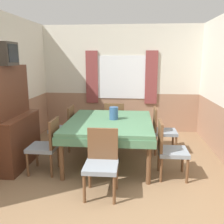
% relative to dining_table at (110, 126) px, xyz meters
% --- Properties ---
extents(ground_plane, '(16.00, 16.00, 0.00)m').
position_rel_dining_table_xyz_m(ground_plane, '(0.08, -1.75, -0.65)').
color(ground_plane, '#846647').
extents(wall_back, '(4.22, 0.09, 2.60)m').
position_rel_dining_table_xyz_m(wall_back, '(0.08, 2.00, 0.65)').
color(wall_back, silver).
rests_on(wall_back, ground_plane).
extents(wall_left, '(0.05, 4.13, 2.60)m').
position_rel_dining_table_xyz_m(wall_left, '(-1.86, 0.11, 0.65)').
color(wall_left, silver).
rests_on(wall_left, ground_plane).
extents(dining_table, '(1.48, 1.76, 0.75)m').
position_rel_dining_table_xyz_m(dining_table, '(0.00, 0.00, 0.00)').
color(dining_table, '#4C7A56').
rests_on(dining_table, ground_plane).
extents(chair_head_window, '(0.44, 0.44, 0.88)m').
position_rel_dining_table_xyz_m(chair_head_window, '(-0.00, 1.09, -0.18)').
color(chair_head_window, brown).
rests_on(chair_head_window, ground_plane).
extents(chair_head_near, '(0.44, 0.44, 0.88)m').
position_rel_dining_table_xyz_m(chair_head_near, '(-0.00, -1.09, -0.18)').
color(chair_head_near, brown).
rests_on(chair_head_near, ground_plane).
extents(chair_right_near, '(0.44, 0.44, 0.88)m').
position_rel_dining_table_xyz_m(chair_right_near, '(0.96, -0.52, -0.18)').
color(chair_right_near, brown).
rests_on(chair_right_near, ground_plane).
extents(chair_left_near, '(0.44, 0.44, 0.88)m').
position_rel_dining_table_xyz_m(chair_left_near, '(-0.96, -0.52, -0.18)').
color(chair_left_near, brown).
rests_on(chair_left_near, ground_plane).
extents(chair_left_far, '(0.44, 0.44, 0.88)m').
position_rel_dining_table_xyz_m(chair_left_far, '(-0.96, 0.52, -0.18)').
color(chair_left_far, brown).
rests_on(chair_left_far, ground_plane).
extents(chair_right_far, '(0.44, 0.44, 0.88)m').
position_rel_dining_table_xyz_m(chair_right_far, '(0.96, 0.52, -0.18)').
color(chair_right_far, brown).
rests_on(chair_right_far, ground_plane).
extents(sideboard, '(0.46, 1.15, 1.70)m').
position_rel_dining_table_xyz_m(sideboard, '(-1.61, -0.30, 0.06)').
color(sideboard, '#4C2819').
rests_on(sideboard, ground_plane).
extents(tv, '(0.29, 0.36, 0.35)m').
position_rel_dining_table_xyz_m(tv, '(-1.56, -0.47, 1.22)').
color(tv, '#2D2823').
rests_on(tv, sideboard).
extents(vase, '(0.16, 0.16, 0.22)m').
position_rel_dining_table_xyz_m(vase, '(0.06, 0.08, 0.21)').
color(vase, '#335684').
rests_on(vase, dining_table).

